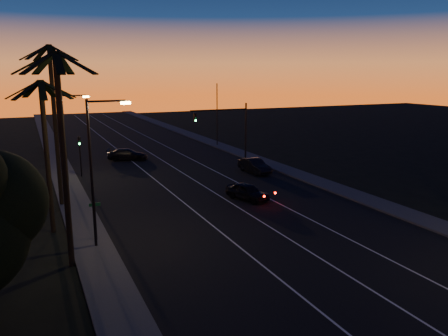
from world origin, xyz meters
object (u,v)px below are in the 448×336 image
signal_mast (228,123)px  lead_car (247,192)px  cross_car (128,154)px  right_car (254,166)px

signal_mast → lead_car: 15.95m
lead_car → cross_car: bearing=104.5°
lead_car → cross_car: (-5.48, 21.20, 0.01)m
signal_mast → cross_car: size_ratio=1.36×
lead_car → right_car: bearing=58.4°
cross_car → right_car: bearing=-49.0°
right_car → lead_car: bearing=-121.6°
signal_mast → right_car: size_ratio=1.52×
right_car → cross_car: bearing=131.0°
lead_car → cross_car: cross_car is taller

